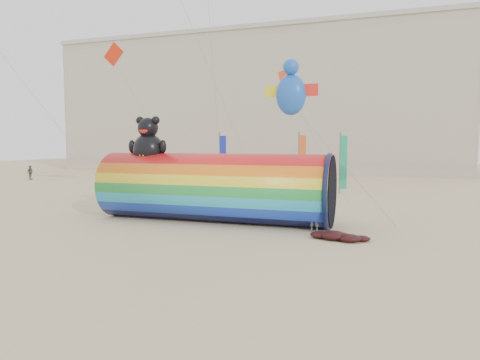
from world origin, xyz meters
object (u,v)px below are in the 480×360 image
(windsock_assembly, at_px, (213,186))
(kite_handler, at_px, (314,216))
(fabric_bundle, at_px, (338,236))
(hotel_building, at_px, (255,105))

(windsock_assembly, relative_size, kite_handler, 8.16)
(windsock_assembly, xyz_separation_m, fabric_bundle, (6.95, -2.55, -1.78))
(fabric_bundle, bearing_deg, kite_handler, 131.53)
(windsock_assembly, height_order, kite_handler, windsock_assembly)
(hotel_building, distance_m, kite_handler, 48.31)
(kite_handler, height_order, fabric_bundle, kite_handler)
(hotel_building, height_order, fabric_bundle, hotel_building)
(hotel_building, bearing_deg, fabric_bundle, -69.07)
(kite_handler, relative_size, fabric_bundle, 0.60)
(kite_handler, distance_m, fabric_bundle, 2.02)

